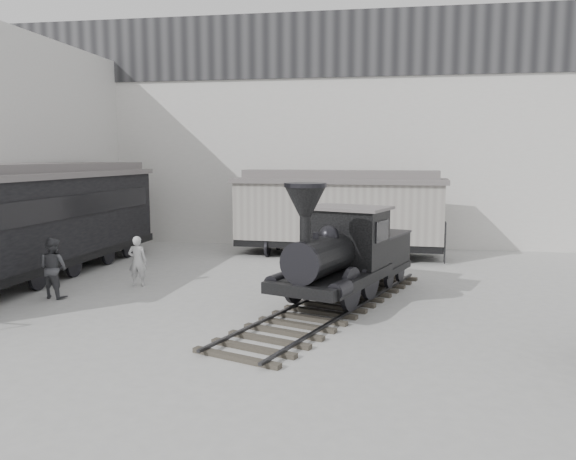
% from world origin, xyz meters
% --- Properties ---
extents(ground, '(90.00, 90.00, 0.00)m').
position_xyz_m(ground, '(0.00, 0.00, 0.00)').
color(ground, '#9E9E9B').
extents(north_wall, '(34.00, 2.51, 11.00)m').
position_xyz_m(north_wall, '(0.00, 14.98, 5.55)').
color(north_wall, silver).
rests_on(north_wall, ground).
extents(west_pavilion, '(7.00, 12.11, 9.00)m').
position_xyz_m(west_pavilion, '(-14.50, 9.96, 4.49)').
color(west_pavilion, silver).
rests_on(west_pavilion, ground).
extents(locomotive, '(5.54, 10.19, 3.55)m').
position_xyz_m(locomotive, '(1.04, 3.30, 1.31)').
color(locomotive, '#2F2926').
rests_on(locomotive, ground).
extents(boxcar, '(9.32, 3.49, 3.75)m').
position_xyz_m(boxcar, '(0.35, 11.29, 1.96)').
color(boxcar, black).
rests_on(boxcar, ground).
extents(passenger_coach, '(3.55, 14.21, 3.78)m').
position_xyz_m(passenger_coach, '(-9.89, 4.84, 2.08)').
color(passenger_coach, black).
rests_on(passenger_coach, ground).
extents(visitor_a, '(0.66, 0.48, 1.70)m').
position_xyz_m(visitor_a, '(-5.86, 4.34, 0.85)').
color(visitor_a, silver).
rests_on(visitor_a, ground).
extents(visitor_b, '(1.04, 0.89, 1.86)m').
position_xyz_m(visitor_b, '(-7.74, 2.43, 0.93)').
color(visitor_b, '#434348').
rests_on(visitor_b, ground).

